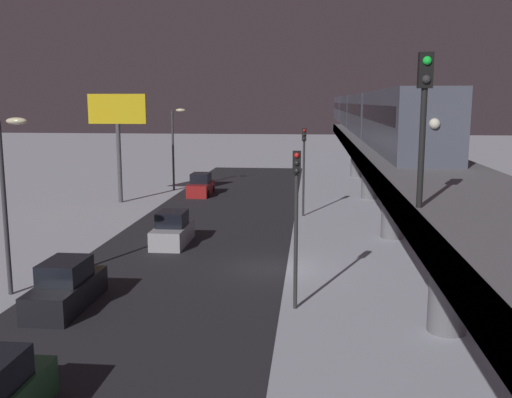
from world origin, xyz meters
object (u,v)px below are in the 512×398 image
rail_signal (424,103)px  sedan_silver (172,231)px  sedan_red (201,186)px  subway_train (361,111)px  traffic_light_mid (304,159)px  sedan_black (66,288)px  commercial_billboard (118,120)px  traffic_light_near (296,207)px

rail_signal → sedan_silver: 21.57m
sedan_red → sedan_silver: 18.10m
rail_signal → sedan_silver: rail_signal is taller
subway_train → rail_signal: size_ratio=18.52×
rail_signal → sedan_red: 38.03m
traffic_light_mid → sedan_red: bearing=-43.3°
sedan_black → commercial_billboard: commercial_billboard is taller
subway_train → traffic_light_near: (5.58, 39.03, -3.11)m
sedan_black → commercial_billboard: (5.94, -24.32, 6.03)m
rail_signal → traffic_light_near: size_ratio=0.62×
sedan_silver → commercial_billboard: bearing=-60.4°
traffic_light_near → traffic_light_mid: (0.00, -19.24, 0.00)m
traffic_light_mid → sedan_black: bearing=65.0°
sedan_silver → traffic_light_mid: bearing=-129.0°
sedan_red → traffic_light_mid: size_ratio=0.69×
sedan_red → traffic_light_near: (-9.30, 28.00, 3.41)m
rail_signal → sedan_black: size_ratio=0.86×
sedan_red → traffic_light_mid: (-9.30, 8.75, 3.41)m
rail_signal → sedan_red: (12.72, -35.05, -7.47)m
sedan_red → traffic_light_near: bearing=108.4°
traffic_light_near → traffic_light_mid: bearing=-90.0°
sedan_black → commercial_billboard: 25.75m
sedan_silver → sedan_red: bearing=-84.3°
commercial_billboard → sedan_silver: bearing=119.6°
rail_signal → sedan_red: size_ratio=0.90×
rail_signal → traffic_light_near: (3.42, -7.05, -4.06)m
rail_signal → sedan_silver: size_ratio=0.97×
traffic_light_near → commercial_billboard: 28.21m
traffic_light_mid → rail_signal: bearing=97.4°
subway_train → sedan_silver: 32.51m
rail_signal → commercial_billboard: 35.91m
subway_train → commercial_billboard: bearing=36.5°
rail_signal → traffic_light_mid: (3.42, -26.29, -4.06)m
sedan_red → sedan_silver: same height
sedan_red → traffic_light_mid: traffic_light_mid is taller
sedan_black → sedan_silver: 10.86m
sedan_black → traffic_light_mid: size_ratio=0.73×
subway_train → sedan_red: 19.64m
traffic_light_mid → commercial_billboard: commercial_billboard is taller
sedan_red → commercial_billboard: commercial_billboard is taller
sedan_black → sedan_silver: size_ratio=1.13×
traffic_light_near → sedan_silver: bearing=-53.1°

